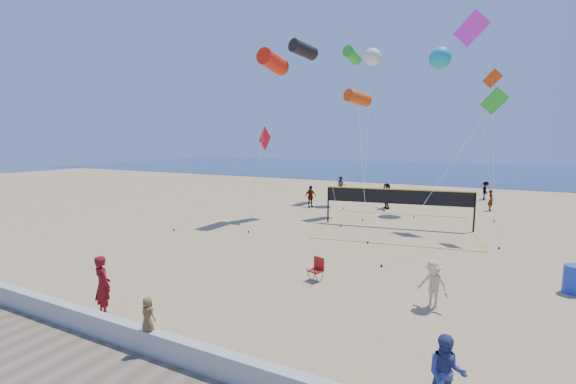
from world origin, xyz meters
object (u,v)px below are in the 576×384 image
at_px(woman, 103,286).
at_px(volleyball_net, 397,201).
at_px(trash_barrel, 574,279).
at_px(camp_chair, 317,268).

xyz_separation_m(woman, volleyball_net, (5.30, 15.92, 0.65)).
height_order(woman, volleyball_net, volleyball_net).
relative_size(trash_barrel, volleyball_net, 0.10).
bearing_deg(volleyball_net, camp_chair, -103.18).
relative_size(woman, trash_barrel, 1.89).
xyz_separation_m(woman, trash_barrel, (12.72, 8.38, -0.43)).
height_order(camp_chair, trash_barrel, trash_barrel).
bearing_deg(trash_barrel, volleyball_net, 134.58).
distance_m(trash_barrel, volleyball_net, 10.63).
bearing_deg(volleyball_net, trash_barrel, -54.27).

